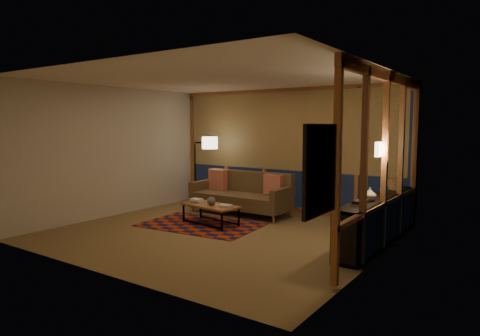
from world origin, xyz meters
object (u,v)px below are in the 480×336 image
Objects in this scene: coffee_table at (211,215)px; sofa at (240,194)px; floor_lamp at (195,172)px; bookshelf at (378,220)px.

sofa is at bearing 102.57° from coffee_table.
floor_lamp is (-1.37, 0.12, 0.38)m from sofa.
floor_lamp is 0.55× the size of bookshelf.
sofa is 0.72× the size of bookshelf.
sofa is at bearing 169.80° from bookshelf.
floor_lamp is 4.54m from bookshelf.
floor_lamp is at bearing 147.76° from coffee_table.
sofa reaches higher than bookshelf.
sofa is 3.15m from bookshelf.
sofa is at bearing -19.89° from floor_lamp.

